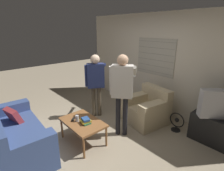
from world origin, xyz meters
TOP-DOWN VIEW (x-y plane):
  - ground_plane at (0.00, 0.00)m, footprint 16.00×16.00m
  - wall_back at (-0.00, 2.03)m, footprint 5.20×0.08m
  - couch_blue at (-0.63, -1.37)m, footprint 1.82×0.92m
  - armchair_beige at (0.26, 1.31)m, footprint 0.98×0.97m
  - coffee_table at (-0.07, -0.28)m, footprint 0.90×0.59m
  - tv_stand at (1.69, 1.67)m, footprint 0.93×0.51m
  - tv at (1.69, 1.67)m, footprint 0.74×0.71m
  - person_left_standing at (-0.79, 0.58)m, footprint 0.56×0.74m
  - person_right_standing at (0.23, 0.48)m, footprint 0.51×0.82m
  - book_stack at (0.02, -0.27)m, footprint 0.21×0.20m
  - soda_can at (-0.14, -0.36)m, footprint 0.07×0.07m
  - spare_remote at (-0.25, -0.39)m, footprint 0.12×0.12m
  - floor_fan at (0.95, 1.48)m, footprint 0.34×0.20m

SIDE VIEW (x-z plane):
  - ground_plane at x=0.00m, z-range 0.00..0.00m
  - floor_fan at x=0.95m, z-range 0.00..0.42m
  - tv_stand at x=1.69m, z-range 0.00..0.57m
  - armchair_beige at x=0.26m, z-range -0.08..0.75m
  - couch_blue at x=-0.63m, z-range -0.10..0.77m
  - coffee_table at x=-0.07m, z-range 0.18..0.64m
  - spare_remote at x=-0.25m, z-range 0.46..0.48m
  - book_stack at x=0.02m, z-range 0.45..0.56m
  - soda_can at x=-0.14m, z-range 0.46..0.58m
  - tv at x=1.69m, z-range 0.57..1.11m
  - person_left_standing at x=-0.79m, z-range 0.21..1.80m
  - person_right_standing at x=0.23m, z-range 0.23..1.95m
  - wall_back at x=0.00m, z-range 0.00..2.55m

